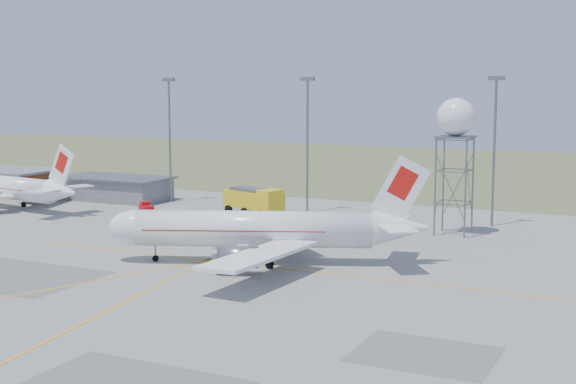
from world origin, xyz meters
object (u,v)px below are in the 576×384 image
at_px(airliner_main, 259,230).
at_px(fire_truck, 255,202).
at_px(radar_tower, 455,159).
at_px(baggage_tug, 146,210).
at_px(airliner_far, 5,188).

xyz_separation_m(airliner_main, fire_truck, (-16.02, 28.55, -1.68)).
relative_size(radar_tower, baggage_tug, 6.01).
bearing_deg(fire_truck, baggage_tug, -136.61).
bearing_deg(airliner_far, airliner_main, 170.85).
height_order(airliner_main, airliner_far, airliner_main).
xyz_separation_m(radar_tower, fire_truck, (-30.68, 2.62, -7.94)).
xyz_separation_m(radar_tower, baggage_tug, (-45.57, -4.01, -9.19)).
bearing_deg(airliner_main, baggage_tug, -57.86).
relative_size(airliner_far, baggage_tug, 10.72).
distance_m(airliner_main, radar_tower, 30.44).
xyz_separation_m(airliner_far, radar_tower, (69.20, 8.77, 6.62)).
height_order(airliner_far, baggage_tug, airliner_far).
distance_m(radar_tower, fire_truck, 31.80).
xyz_separation_m(airliner_far, fire_truck, (38.52, 11.39, -1.32)).
height_order(airliner_main, radar_tower, radar_tower).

